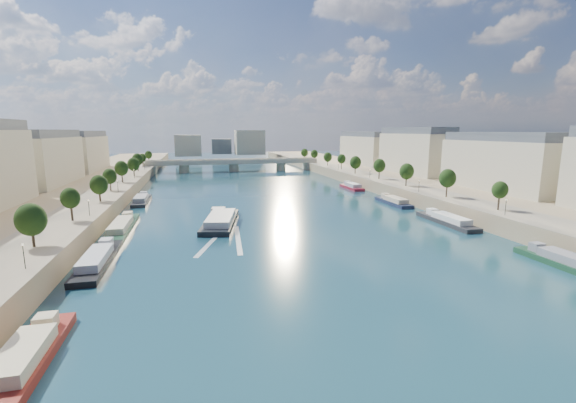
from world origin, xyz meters
TOP-DOWN VIEW (x-y plane):
  - ground at (0.00, 100.00)m, footprint 700.00×700.00m
  - quay_left at (-72.00, 100.00)m, footprint 44.00×520.00m
  - quay_right at (72.00, 100.00)m, footprint 44.00×520.00m
  - pave_left at (-57.00, 100.00)m, footprint 14.00×520.00m
  - pave_right at (57.00, 100.00)m, footprint 14.00×520.00m
  - trees_left at (-55.00, 102.00)m, footprint 4.80×268.80m
  - trees_right at (55.00, 110.00)m, footprint 4.80×268.80m
  - lamps_left at (-52.50, 90.00)m, footprint 0.36×200.36m
  - lamps_right at (52.50, 105.00)m, footprint 0.36×200.36m
  - buildings_left at (-85.00, 112.00)m, footprint 16.00×226.00m
  - buildings_right at (85.00, 112.00)m, footprint 16.00×226.00m
  - skyline at (3.19, 319.52)m, footprint 79.00×42.00m
  - bridge at (0.00, 219.95)m, footprint 112.00×12.00m
  - tour_barge at (-18.94, 73.35)m, footprint 13.49×29.50m
  - wake at (-18.94, 56.76)m, footprint 12.57×26.02m
  - moored_barges_left at (-45.50, 48.14)m, footprint 5.00×158.02m
  - moored_barges_right at (45.50, 54.07)m, footprint 5.00×159.98m

SIDE VIEW (x-z plane):
  - ground at x=0.00m, z-range 0.00..0.00m
  - wake at x=-18.94m, z-range 0.00..0.04m
  - moored_barges_left at x=-45.50m, z-range -0.96..2.64m
  - moored_barges_right at x=45.50m, z-range -0.96..2.64m
  - tour_barge at x=-18.94m, z-range -0.84..3.02m
  - quay_left at x=-72.00m, z-range 0.00..5.00m
  - quay_right at x=72.00m, z-range 0.00..5.00m
  - pave_left at x=-57.00m, z-range 5.00..5.10m
  - pave_right at x=57.00m, z-range 5.00..5.10m
  - bridge at x=0.00m, z-range 1.01..9.16m
  - lamps_left at x=-52.50m, z-range 5.64..9.92m
  - lamps_right at x=52.50m, z-range 5.64..9.92m
  - trees_left at x=-55.00m, z-range 6.35..14.61m
  - trees_right at x=55.00m, z-range 6.35..14.61m
  - skyline at x=3.19m, z-range 3.66..25.66m
  - buildings_left at x=-85.00m, z-range 4.85..28.05m
  - buildings_right at x=85.00m, z-range 4.85..28.05m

